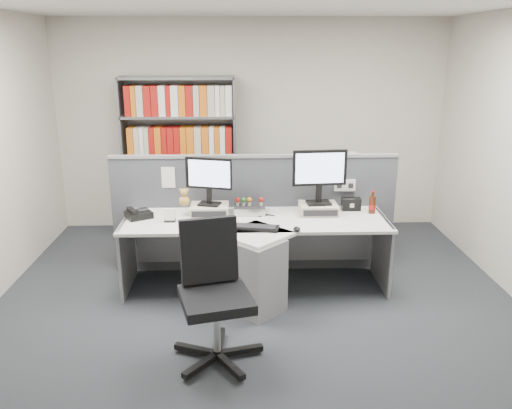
{
  "coord_description": "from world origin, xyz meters",
  "views": [
    {
      "loc": [
        -0.15,
        -4.05,
        2.35
      ],
      "look_at": [
        0.0,
        0.65,
        0.92
      ],
      "focal_mm": 36.67,
      "sensor_mm": 36.0,
      "label": 1
    }
  ],
  "objects_px": {
    "desktop_pc": "(249,209)",
    "desk_phone": "(138,214)",
    "desk": "(256,252)",
    "desk_calendar": "(170,216)",
    "monitor_right": "(320,172)",
    "speaker": "(351,204)",
    "mouse": "(297,229)",
    "office_chair": "(214,288)",
    "monitor_left": "(209,177)",
    "keyboard": "(255,227)",
    "filing_cabinet": "(350,216)",
    "cola_bottle": "(372,205)",
    "shelving_unit": "(180,159)",
    "desk_fan": "(353,166)"
  },
  "relations": [
    {
      "from": "mouse",
      "to": "desk_fan",
      "type": "xyz_separation_m",
      "value": [
        0.83,
        1.53,
        0.25
      ]
    },
    {
      "from": "monitor_left",
      "to": "mouse",
      "type": "height_order",
      "value": "monitor_left"
    },
    {
      "from": "monitor_right",
      "to": "mouse",
      "type": "relative_size",
      "value": 5.46
    },
    {
      "from": "desk_calendar",
      "to": "office_chair",
      "type": "height_order",
      "value": "office_chair"
    },
    {
      "from": "desk_fan",
      "to": "keyboard",
      "type": "bearing_deg",
      "value": -129.66
    },
    {
      "from": "desk_fan",
      "to": "office_chair",
      "type": "height_order",
      "value": "desk_fan"
    },
    {
      "from": "monitor_left",
      "to": "mouse",
      "type": "distance_m",
      "value": 1.04
    },
    {
      "from": "office_chair",
      "to": "desk_fan",
      "type": "bearing_deg",
      "value": 57.04
    },
    {
      "from": "desktop_pc",
      "to": "office_chair",
      "type": "height_order",
      "value": "office_chair"
    },
    {
      "from": "cola_bottle",
      "to": "desk",
      "type": "bearing_deg",
      "value": -162.46
    },
    {
      "from": "monitor_left",
      "to": "mouse",
      "type": "bearing_deg",
      "value": -32.13
    },
    {
      "from": "speaker",
      "to": "filing_cabinet",
      "type": "distance_m",
      "value": 1.03
    },
    {
      "from": "speaker",
      "to": "office_chair",
      "type": "height_order",
      "value": "office_chair"
    },
    {
      "from": "desk",
      "to": "office_chair",
      "type": "relative_size",
      "value": 2.42
    },
    {
      "from": "monitor_right",
      "to": "desk_phone",
      "type": "height_order",
      "value": "monitor_right"
    },
    {
      "from": "desktop_pc",
      "to": "desk_phone",
      "type": "distance_m",
      "value": 1.11
    },
    {
      "from": "desk",
      "to": "monitor_left",
      "type": "xyz_separation_m",
      "value": [
        -0.46,
        0.38,
        0.65
      ]
    },
    {
      "from": "desk_phone",
      "to": "cola_bottle",
      "type": "bearing_deg",
      "value": 1.88
    },
    {
      "from": "desktop_pc",
      "to": "office_chair",
      "type": "distance_m",
      "value": 1.48
    },
    {
      "from": "desktop_pc",
      "to": "desk_calendar",
      "type": "bearing_deg",
      "value": -161.77
    },
    {
      "from": "desk",
      "to": "desk_fan",
      "type": "height_order",
      "value": "desk_fan"
    },
    {
      "from": "shelving_unit",
      "to": "filing_cabinet",
      "type": "height_order",
      "value": "shelving_unit"
    },
    {
      "from": "monitor_right",
      "to": "keyboard",
      "type": "height_order",
      "value": "monitor_right"
    },
    {
      "from": "keyboard",
      "to": "desk_phone",
      "type": "distance_m",
      "value": 1.2
    },
    {
      "from": "desk",
      "to": "mouse",
      "type": "bearing_deg",
      "value": -20.14
    },
    {
      "from": "mouse",
      "to": "shelving_unit",
      "type": "relative_size",
      "value": 0.05
    },
    {
      "from": "mouse",
      "to": "office_chair",
      "type": "relative_size",
      "value": 0.09
    },
    {
      "from": "desk",
      "to": "monitor_right",
      "type": "height_order",
      "value": "monitor_right"
    },
    {
      "from": "keyboard",
      "to": "mouse",
      "type": "xyz_separation_m",
      "value": [
        0.39,
        -0.07,
        0.0
      ]
    },
    {
      "from": "desk",
      "to": "mouse",
      "type": "relative_size",
      "value": 25.73
    },
    {
      "from": "monitor_left",
      "to": "keyboard",
      "type": "relative_size",
      "value": 1.02
    },
    {
      "from": "monitor_left",
      "to": "desktop_pc",
      "type": "xyz_separation_m",
      "value": [
        0.4,
        0.04,
        -0.35
      ]
    },
    {
      "from": "desktop_pc",
      "to": "shelving_unit",
      "type": "xyz_separation_m",
      "value": [
        -0.85,
        1.42,
        0.21
      ]
    },
    {
      "from": "monitor_left",
      "to": "mouse",
      "type": "xyz_separation_m",
      "value": [
        0.83,
        -0.52,
        -0.37
      ]
    },
    {
      "from": "desktop_pc",
      "to": "monitor_left",
      "type": "bearing_deg",
      "value": -173.67
    },
    {
      "from": "monitor_right",
      "to": "speaker",
      "type": "bearing_deg",
      "value": 16.55
    },
    {
      "from": "desk_phone",
      "to": "office_chair",
      "type": "height_order",
      "value": "office_chair"
    },
    {
      "from": "desk_fan",
      "to": "office_chair",
      "type": "relative_size",
      "value": 0.42
    },
    {
      "from": "desk_fan",
      "to": "desk",
      "type": "bearing_deg",
      "value": -130.62
    },
    {
      "from": "keyboard",
      "to": "cola_bottle",
      "type": "height_order",
      "value": "cola_bottle"
    },
    {
      "from": "desk_phone",
      "to": "speaker",
      "type": "xyz_separation_m",
      "value": [
        2.16,
        0.19,
        0.03
      ]
    },
    {
      "from": "desk",
      "to": "desk_calendar",
      "type": "xyz_separation_m",
      "value": [
        -0.83,
        0.17,
        0.32
      ]
    },
    {
      "from": "keyboard",
      "to": "shelving_unit",
      "type": "xyz_separation_m",
      "value": [
        -0.88,
        1.92,
        0.24
      ]
    },
    {
      "from": "desktop_pc",
      "to": "shelving_unit",
      "type": "relative_size",
      "value": 0.16
    },
    {
      "from": "monitor_left",
      "to": "cola_bottle",
      "type": "bearing_deg",
      "value": -0.26
    },
    {
      "from": "monitor_right",
      "to": "office_chair",
      "type": "height_order",
      "value": "monitor_right"
    },
    {
      "from": "desktop_pc",
      "to": "cola_bottle",
      "type": "xyz_separation_m",
      "value": [
        1.24,
        -0.05,
        0.05
      ]
    },
    {
      "from": "filing_cabinet",
      "to": "desk",
      "type": "bearing_deg",
      "value": -130.61
    },
    {
      "from": "monitor_left",
      "to": "desk_fan",
      "type": "height_order",
      "value": "monitor_left"
    },
    {
      "from": "monitor_right",
      "to": "speaker",
      "type": "xyz_separation_m",
      "value": [
        0.35,
        0.11,
        -0.37
      ]
    }
  ]
}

